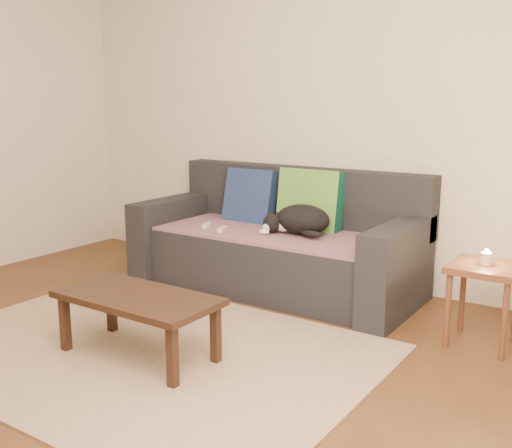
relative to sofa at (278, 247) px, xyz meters
name	(u,v)px	position (x,y,z in m)	size (l,w,h in m)	color
ground	(124,360)	(0.00, -1.57, -0.31)	(4.50, 4.50, 0.00)	brown
back_wall	(309,110)	(0.00, 0.43, 0.99)	(4.50, 0.04, 2.60)	beige
sofa	(278,247)	(0.00, 0.00, 0.00)	(2.10, 0.94, 0.87)	#232328
throw_blanket	(272,233)	(0.00, -0.09, 0.12)	(1.66, 0.74, 0.02)	#45294D
cushion_navy	(250,197)	(-0.37, 0.17, 0.32)	(0.42, 0.11, 0.42)	#0F2142
cushion_green	(310,203)	(0.17, 0.17, 0.32)	(0.49, 0.12, 0.49)	#0B4737
cat	(300,220)	(0.21, -0.05, 0.23)	(0.49, 0.36, 0.21)	black
wii_remote_a	(207,225)	(-0.49, -0.24, 0.15)	(0.15, 0.04, 0.03)	white
wii_remote_b	(222,229)	(-0.31, -0.29, 0.15)	(0.15, 0.04, 0.03)	white
side_table	(485,279)	(1.53, -0.27, 0.08)	(0.38, 0.38, 0.47)	brown
candle	(486,258)	(1.53, -0.27, 0.20)	(0.06, 0.06, 0.09)	beige
rug	(144,350)	(0.00, -1.42, -0.30)	(2.50, 1.80, 0.01)	tan
coffee_table	(138,303)	(0.04, -1.49, 0.00)	(0.89, 0.45, 0.36)	black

